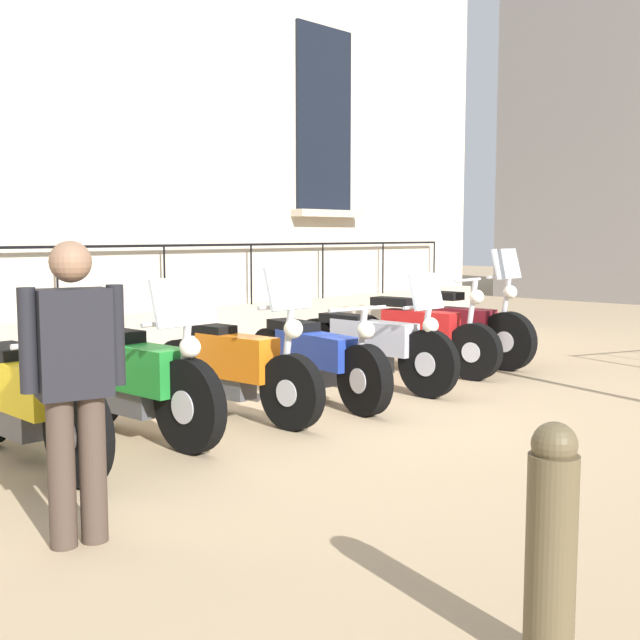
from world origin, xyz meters
TOP-DOWN VIEW (x-y plane):
  - ground_plane at (0.00, 0.00)m, footprint 60.00×60.00m
  - building_facade at (-2.95, -0.00)m, footprint 0.82×12.86m
  - motorcycle_yellow at (-0.14, -2.91)m, footprint 2.15×0.73m
  - motorcycle_green at (-0.15, -1.98)m, footprint 1.97×0.67m
  - motorcycle_orange at (-0.16, -0.98)m, footprint 2.05×0.56m
  - motorcycle_blue at (-0.14, 0.01)m, footprint 2.18×0.78m
  - motorcycle_silver at (-0.16, 0.90)m, footprint 2.19×0.55m
  - motorcycle_red at (-0.36, 1.98)m, footprint 2.15×0.58m
  - motorcycle_maroon at (-0.30, 2.85)m, footprint 1.98×0.64m
  - bollard at (3.80, -2.86)m, footprint 0.19×0.19m
  - pedestrian_standing at (1.45, -3.44)m, footprint 0.31×0.51m

SIDE VIEW (x-z plane):
  - ground_plane at x=0.00m, z-range 0.00..0.00m
  - motorcycle_blue at x=-0.14m, z-range -0.08..0.89m
  - motorcycle_red at x=-0.36m, z-range -0.14..0.99m
  - motorcycle_orange at x=-0.16m, z-range -0.24..1.11m
  - motorcycle_maroon at x=-0.30m, z-range -0.28..1.16m
  - motorcycle_silver at x=-0.16m, z-range -0.17..1.06m
  - motorcycle_yellow at x=-0.14m, z-range -0.18..1.07m
  - motorcycle_green at x=-0.15m, z-range -0.19..1.11m
  - bollard at x=3.80m, z-range 0.00..0.94m
  - pedestrian_standing at x=1.45m, z-range 0.09..1.68m
  - building_facade at x=-2.95m, z-range -0.11..7.97m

